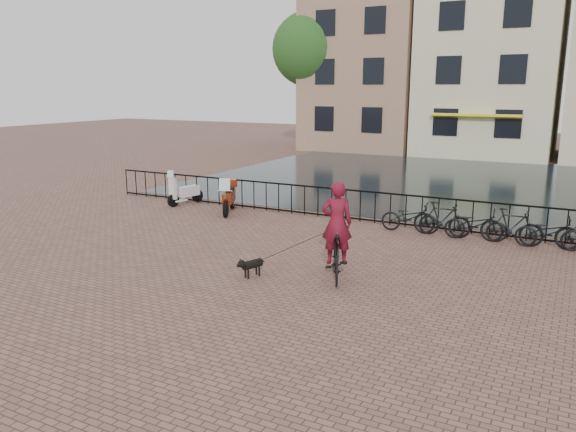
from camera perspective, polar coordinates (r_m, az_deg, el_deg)
The scene contains 15 objects.
ground at distance 11.50m, azimuth -7.06°, elevation -8.84°, with size 100.00×100.00×0.00m, color brown.
canal_water at distance 27.08m, azimuth 14.27°, elevation 3.56°, with size 20.00×20.00×0.00m, color black.
railing at distance 18.22m, azimuth 7.35°, elevation 1.00°, with size 20.00×0.05×1.02m.
canal_house_left at distance 41.12m, azimuth 8.65°, elevation 15.86°, with size 7.50×9.00×12.80m.
canal_house_mid at distance 39.17m, azimuth 20.10°, elevation 14.65°, with size 8.00×9.50×11.80m.
tree_far_left at distance 39.71m, azimuth 2.19°, elevation 16.57°, with size 5.04×5.04×9.27m.
cyclist at distance 12.60m, azimuth 4.96°, elevation -2.07°, with size 1.28×1.97×2.62m.
dog at distance 12.91m, azimuth -3.65°, elevation -5.16°, with size 0.46×0.74×0.48m.
motorcycle at distance 19.41m, azimuth -6.03°, elevation 2.30°, with size 1.20×1.92×1.36m.
scooter at distance 21.04m, azimuth -10.41°, elevation 3.01°, with size 0.72×1.53×1.37m.
parked_bike_0 at distance 17.13m, azimuth 12.28°, elevation -0.14°, with size 0.60×1.72×0.90m, color black.
parked_bike_1 at distance 16.90m, azimuth 15.38°, elevation -0.32°, with size 0.47×1.66×1.00m, color black.
parked_bike_2 at distance 16.75m, azimuth 18.54°, elevation -0.83°, with size 0.60×1.72×0.90m, color black.
parked_bike_3 at distance 16.62m, azimuth 21.77°, elevation -1.01°, with size 0.47×1.66×1.00m, color black.
parked_bike_4 at distance 16.57m, azimuth 25.01°, elevation -1.52°, with size 0.60×1.72×0.90m, color black.
Camera 1 is at (6.17, -8.72, 4.26)m, focal length 35.00 mm.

